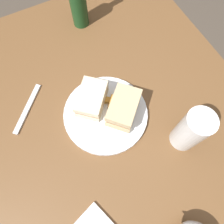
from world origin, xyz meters
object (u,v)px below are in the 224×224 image
(cider_bottle, at_px, (78,1))
(pint_glass, at_px, (190,132))
(plate, at_px, (106,114))
(fork, at_px, (27,108))
(sandwich_half_right, at_px, (92,99))
(sandwich_half_left, at_px, (124,108))

(cider_bottle, bearing_deg, pint_glass, 8.63)
(plate, relative_size, fork, 1.47)
(sandwich_half_right, relative_size, fork, 0.78)
(plate, distance_m, sandwich_half_left, 0.07)
(pint_glass, bearing_deg, sandwich_half_left, -141.23)
(pint_glass, height_order, cider_bottle, cider_bottle)
(sandwich_half_left, bearing_deg, sandwich_half_right, -135.85)
(cider_bottle, bearing_deg, sandwich_half_right, -17.92)
(plate, height_order, sandwich_half_right, sandwich_half_right)
(pint_glass, distance_m, fork, 0.50)
(cider_bottle, bearing_deg, plate, -12.70)
(sandwich_half_left, bearing_deg, pint_glass, 38.77)
(fork, bearing_deg, pint_glass, 94.49)
(sandwich_half_left, height_order, pint_glass, pint_glass)
(plate, xyz_separation_m, sandwich_half_right, (-0.05, -0.02, 0.04))
(sandwich_half_left, xyz_separation_m, sandwich_half_right, (-0.07, -0.07, -0.01))
(pint_glass, distance_m, cider_bottle, 0.57)
(sandwich_half_left, relative_size, sandwich_half_right, 1.00)
(plate, xyz_separation_m, pint_glass, (0.18, 0.17, 0.06))
(pint_glass, bearing_deg, plate, -135.50)
(plate, height_order, cider_bottle, cider_bottle)
(sandwich_half_right, bearing_deg, plate, 23.00)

